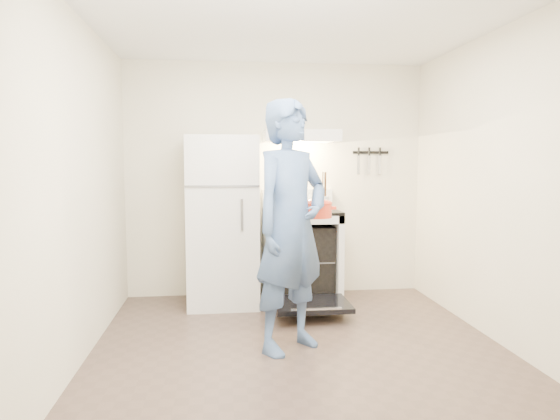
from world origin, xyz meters
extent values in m
plane|color=#4E3D35|center=(0.00, 0.00, 0.00)|extent=(3.60, 3.60, 0.00)
cube|color=silver|center=(0.00, 1.80, 1.25)|extent=(3.20, 0.02, 2.50)
cube|color=silver|center=(-0.58, 1.45, 0.85)|extent=(0.70, 0.70, 1.70)
cube|color=silver|center=(0.23, 1.48, 0.46)|extent=(0.76, 0.65, 0.92)
cube|color=black|center=(0.23, 1.48, 0.94)|extent=(0.76, 0.65, 0.03)
cube|color=silver|center=(0.23, 1.76, 1.05)|extent=(0.76, 0.07, 0.20)
cube|color=black|center=(0.23, 0.88, 0.12)|extent=(0.70, 0.54, 0.04)
cube|color=slate|center=(0.23, 1.48, 0.44)|extent=(0.60, 0.52, 0.01)
cube|color=silver|center=(0.23, 1.55, 1.71)|extent=(0.76, 0.50, 0.12)
cube|color=black|center=(1.05, 1.79, 1.55)|extent=(0.40, 0.02, 0.03)
cylinder|color=#967852|center=(0.17, 1.47, 0.45)|extent=(0.31, 0.31, 0.02)
cylinder|color=silver|center=(0.42, 1.22, 1.05)|extent=(0.11, 0.11, 0.13)
imported|color=#304A78|center=(-0.07, 0.14, 0.96)|extent=(0.84, 0.79, 1.92)
camera|label=1|loc=(-0.59, -3.59, 1.45)|focal=32.00mm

